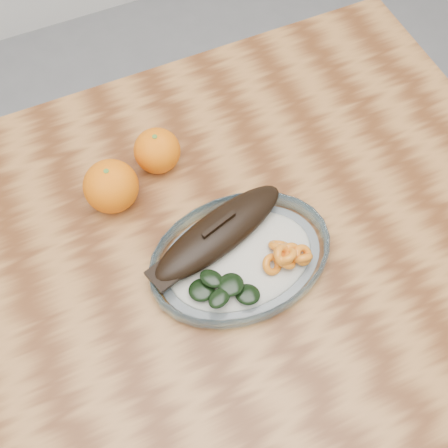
% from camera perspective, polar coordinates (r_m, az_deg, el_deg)
% --- Properties ---
extents(ground, '(3.00, 3.00, 0.00)m').
position_cam_1_polar(ground, '(1.56, -2.82, -16.21)').
color(ground, slate).
rests_on(ground, ground).
extents(dining_table, '(1.20, 0.80, 0.75)m').
position_cam_1_polar(dining_table, '(0.94, -4.55, -7.25)').
color(dining_table, '#5A2F15').
rests_on(dining_table, ground).
extents(plated_meal, '(0.51, 0.50, 0.08)m').
position_cam_1_polar(plated_meal, '(0.83, 1.57, -3.23)').
color(plated_meal, white).
rests_on(plated_meal, dining_table).
extents(orange_left, '(0.09, 0.09, 0.09)m').
position_cam_1_polar(orange_left, '(0.88, -11.40, 3.77)').
color(orange_left, '#FF6205').
rests_on(orange_left, dining_table).
extents(orange_right, '(0.08, 0.08, 0.08)m').
position_cam_1_polar(orange_right, '(0.92, -6.81, 7.40)').
color(orange_right, '#FF6205').
rests_on(orange_right, dining_table).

